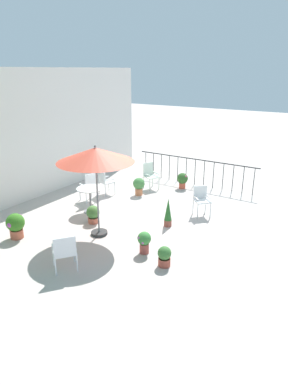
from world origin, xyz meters
The scene contains 17 objects.
ground_plane centered at (0.00, 0.00, 0.00)m, with size 60.00×60.00×0.00m, color #BBAFA7.
villa_facade centered at (0.00, 4.14, 2.13)m, with size 10.79×0.30×4.26m, color white.
terrace_railing centered at (3.87, 0.00, 0.68)m, with size 0.03×4.84×1.01m.
patio_umbrella_0 centered at (-1.40, 0.35, 2.17)m, with size 1.96×1.96×2.44m.
cafe_table_0 centered at (-0.35, 1.57, 0.55)m, with size 0.81×0.81×0.78m.
patio_chair_0 centered at (0.31, 2.18, 0.57)m, with size 0.59×0.59×1.00m.
patio_chair_1 centered at (1.30, -1.40, 0.53)m, with size 0.61×0.61×0.90m.
patio_chair_2 centered at (-3.15, -0.18, 0.50)m, with size 0.68×0.68×0.88m.
patio_chair_3 centered at (2.56, 1.21, 0.55)m, with size 0.59×0.60×0.96m.
patio_chair_4 centered at (1.15, 2.21, 0.54)m, with size 0.56×0.56×0.96m.
potted_plant_0 centered at (-0.91, 0.97, 0.27)m, with size 0.38×0.38×0.52m.
potted_plant_1 centered at (0.06, -0.95, 0.41)m, with size 0.22×0.22×0.84m.
potted_plant_2 centered at (1.73, 1.16, 0.36)m, with size 0.41×0.41×0.63m.
potted_plant_3 centered at (-1.80, -1.90, 0.25)m, with size 0.31×0.31×0.48m.
potted_plant_4 centered at (-1.57, -1.21, 0.32)m, with size 0.34×0.33×0.56m.
potted_plant_5 centered at (3.21, 0.19, 0.34)m, with size 0.40×0.40×0.59m.
potted_plant_6 centered at (-2.73, 2.04, 0.38)m, with size 0.51×0.48×0.68m.
Camera 1 is at (-7.67, -5.14, 4.19)m, focal length 31.84 mm.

